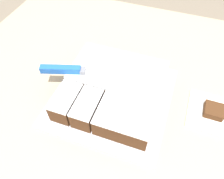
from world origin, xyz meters
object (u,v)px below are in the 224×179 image
object	(u,v)px
knife	(71,70)
cake	(113,89)
brownie	(214,110)
cake_board	(112,96)

from	to	relation	value
knife	cake	bearing A→B (deg)	-16.06
brownie	cake_board	bearing A→B (deg)	-171.95
cake	brownie	world-z (taller)	cake
cake_board	cake	size ratio (longest dim) A/B	1.24
cake_board	brownie	size ratio (longest dim) A/B	6.65
cake	brownie	xyz separation A→B (m)	(0.32, 0.04, -0.02)
cake_board	knife	bearing A→B (deg)	-179.56
cake	knife	bearing A→B (deg)	-178.69
cake	knife	distance (m)	0.15
cake	brownie	size ratio (longest dim) A/B	5.39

